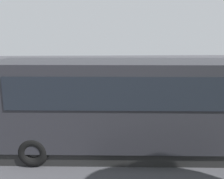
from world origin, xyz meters
TOP-DOWN VIEW (x-y plane):
  - ground_plane at (0.00, 0.00)m, footprint 80.00×80.00m
  - tour_bus at (-0.45, 5.49)m, footprint 10.55×3.22m
  - spectator_far_left at (-2.02, 2.57)m, footprint 0.57×0.33m
  - spectator_left at (-0.99, 2.40)m, footprint 0.57×0.33m
  - spectator_centre at (-0.18, 2.72)m, footprint 0.58×0.36m
  - spectator_right at (0.80, 2.29)m, footprint 0.58×0.34m
  - parked_motorcycle_silver at (-2.65, 3.40)m, footprint 2.05×0.61m
  - stunt_motorcycle at (2.77, -2.79)m, footprint 2.06×0.60m
  - bay_line_a at (-3.75, -0.05)m, footprint 0.26×4.18m
  - bay_line_b at (-0.90, -0.05)m, footprint 0.27×4.48m
  - bay_line_c at (1.96, -0.05)m, footprint 0.26×4.31m
  - bay_line_d at (4.81, -0.05)m, footprint 0.25×4.15m

SIDE VIEW (x-z plane):
  - ground_plane at x=0.00m, z-range 0.00..0.00m
  - bay_line_a at x=-3.75m, z-range 0.00..0.01m
  - bay_line_b at x=-0.90m, z-range 0.00..0.01m
  - bay_line_c at x=1.96m, z-range 0.00..0.01m
  - bay_line_d at x=4.81m, z-range 0.00..0.01m
  - parked_motorcycle_silver at x=-2.65m, z-range -0.01..0.97m
  - stunt_motorcycle at x=2.77m, z-range 0.18..1.78m
  - spectator_right at x=0.80m, z-range 0.16..1.86m
  - spectator_left at x=-0.99m, z-range 0.17..1.88m
  - spectator_centre at x=-0.18m, z-range 0.17..1.91m
  - spectator_far_left at x=-2.02m, z-range 0.18..1.97m
  - tour_bus at x=-0.45m, z-range 0.02..3.27m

